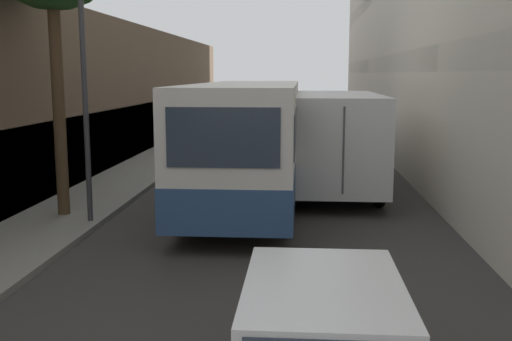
# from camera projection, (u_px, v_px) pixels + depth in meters

# --- Properties ---
(ground_plane) EXTENTS (150.00, 150.00, 0.00)m
(ground_plane) POSITION_uv_depth(u_px,v_px,m) (269.00, 204.00, 15.93)
(ground_plane) COLOR #33302D
(sidewalk_left) EXTENTS (2.22, 60.00, 0.13)m
(sidewalk_left) POSITION_uv_depth(u_px,v_px,m) (94.00, 199.00, 16.27)
(sidewalk_left) COLOR gray
(sidewalk_left) RESTS_ON ground_plane
(building_left_shopfront) EXTENTS (2.40, 60.00, 5.44)m
(building_left_shopfront) POSITION_uv_depth(u_px,v_px,m) (10.00, 110.00, 16.06)
(building_left_shopfront) COLOR brown
(building_left_shopfront) RESTS_ON ground_plane
(bus) EXTENTS (2.58, 10.27, 3.18)m
(bus) POSITION_uv_depth(u_px,v_px,m) (248.00, 140.00, 15.96)
(bus) COLOR silver
(bus) RESTS_ON ground_plane
(box_truck) EXTENTS (2.38, 9.01, 2.86)m
(box_truck) POSITION_uv_depth(u_px,v_px,m) (334.00, 136.00, 18.26)
(box_truck) COLOR silver
(box_truck) RESTS_ON ground_plane
(panel_van) EXTENTS (1.89, 4.32, 2.06)m
(panel_van) POSITION_uv_depth(u_px,v_px,m) (229.00, 128.00, 25.52)
(panel_van) COLOR navy
(panel_van) RESTS_ON ground_plane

